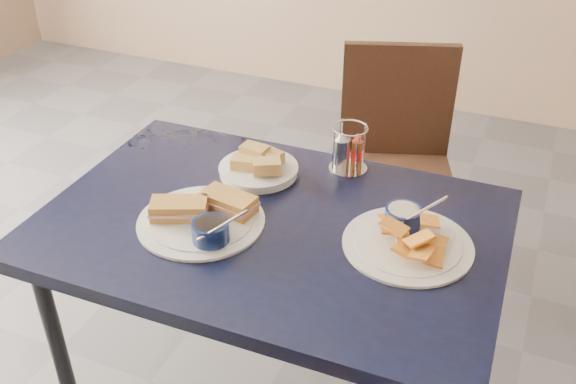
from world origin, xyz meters
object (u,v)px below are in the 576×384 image
at_px(bread_basket, 259,167).
at_px(sandwich_plate, 204,216).
at_px(dining_table, 271,243).
at_px(condiment_caddy, 347,151).
at_px(chair_far, 403,151).
at_px(plantain_plate, 407,236).

bearing_deg(bread_basket, sandwich_plate, -94.80).
relative_size(dining_table, condiment_caddy, 8.60).
relative_size(chair_far, sandwich_plate, 2.74).
height_order(plantain_plate, condiment_caddy, condiment_caddy).
distance_m(dining_table, condiment_caddy, 0.36).
bearing_deg(sandwich_plate, dining_table, 27.02).
bearing_deg(plantain_plate, bread_basket, 162.28).
distance_m(dining_table, chair_far, 0.94).
height_order(dining_table, condiment_caddy, condiment_caddy).
xyz_separation_m(dining_table, sandwich_plate, (-0.15, -0.08, 0.09)).
bearing_deg(dining_table, sandwich_plate, -152.98).
bearing_deg(dining_table, chair_far, 82.10).
distance_m(chair_far, plantain_plate, 0.93).
bearing_deg(bread_basket, plantain_plate, -17.72).
distance_m(bread_basket, condiment_caddy, 0.25).
height_order(chair_far, sandwich_plate, chair_far).
bearing_deg(chair_far, plantain_plate, -76.47).
bearing_deg(dining_table, bread_basket, 122.66).
distance_m(chair_far, sandwich_plate, 1.06).
xyz_separation_m(sandwich_plate, condiment_caddy, (0.24, 0.40, 0.03)).
bearing_deg(chair_far, dining_table, -97.90).
distance_m(dining_table, plantain_plate, 0.35).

